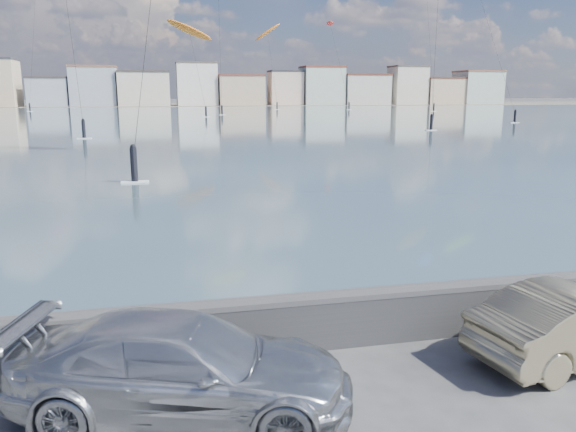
% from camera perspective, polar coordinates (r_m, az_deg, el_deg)
% --- Properties ---
extents(bay_water, '(500.00, 177.00, 0.00)m').
position_cam_1_polar(bay_water, '(98.09, -12.04, 9.59)').
color(bay_water, '#3A5665').
rests_on(bay_water, ground).
extents(far_shore_strip, '(500.00, 60.00, 0.00)m').
position_cam_1_polar(far_shore_strip, '(206.53, -12.53, 10.97)').
color(far_shore_strip, '#4C473D').
rests_on(far_shore_strip, ground).
extents(seawall, '(400.00, 0.36, 1.08)m').
position_cam_1_polar(seawall, '(10.10, -3.99, -10.86)').
color(seawall, '#28282B').
rests_on(seawall, ground).
extents(far_buildings, '(240.79, 13.26, 14.60)m').
position_cam_1_polar(far_buildings, '(192.50, -12.18, 12.69)').
color(far_buildings, beige).
rests_on(far_buildings, ground).
extents(car_silver, '(5.27, 3.28, 1.43)m').
position_cam_1_polar(car_silver, '(8.49, -10.66, -14.85)').
color(car_silver, '#AEB1B6').
rests_on(car_silver, ground).
extents(kitesurfer_6, '(8.93, 9.61, 18.58)m').
position_cam_1_polar(kitesurfer_6, '(112.04, -10.00, 18.02)').
color(kitesurfer_6, orange).
rests_on(kitesurfer_6, ground).
extents(kitesurfer_7, '(4.12, 19.68, 23.30)m').
position_cam_1_polar(kitesurfer_7, '(162.27, 4.33, 18.76)').
color(kitesurfer_7, red).
rests_on(kitesurfer_7, ground).
extents(kitesurfer_16, '(7.24, 10.44, 22.44)m').
position_cam_1_polar(kitesurfer_16, '(156.08, -2.07, 18.02)').
color(kitesurfer_16, orange).
rests_on(kitesurfer_16, ground).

